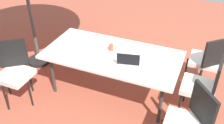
# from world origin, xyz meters

# --- Properties ---
(ground_plane) EXTENTS (10.00, 10.00, 0.02)m
(ground_plane) POSITION_xyz_m (0.00, 0.00, -0.01)
(ground_plane) COLOR #9E4C38
(dining_table) EXTENTS (2.07, 1.02, 0.75)m
(dining_table) POSITION_xyz_m (0.00, 0.00, 0.70)
(dining_table) COLOR silver
(dining_table) RESTS_ON ground_plane
(chair_northeast) EXTENTS (0.58, 0.58, 0.98)m
(chair_northeast) POSITION_xyz_m (1.31, 0.70, 0.55)
(chair_northeast) COLOR silver
(chair_northeast) RESTS_ON ground_plane
(chair_west) EXTENTS (0.47, 0.46, 0.98)m
(chair_west) POSITION_xyz_m (-1.38, -0.05, 0.55)
(chair_west) COLOR silver
(chair_west) RESTS_ON ground_plane
(chair_northwest) EXTENTS (0.59, 0.58, 0.98)m
(chair_northwest) POSITION_xyz_m (-1.30, 0.72, 0.55)
(chair_northwest) COLOR silver
(chair_northwest) RESTS_ON ground_plane
(chair_southwest) EXTENTS (0.59, 0.59, 0.98)m
(chair_southwest) POSITION_xyz_m (-1.36, -0.74, 0.55)
(chair_southwest) COLOR silver
(chair_southwest) RESTS_ON ground_plane
(laptop) EXTENTS (0.37, 0.31, 0.21)m
(laptop) POSITION_xyz_m (-0.32, 0.15, 0.80)
(laptop) COLOR #B7B7BC
(laptop) RESTS_ON dining_table
(cup) EXTENTS (0.07, 0.07, 0.10)m
(cup) POSITION_xyz_m (0.05, -0.09, 0.80)
(cup) COLOR #CC4C33
(cup) RESTS_ON dining_table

